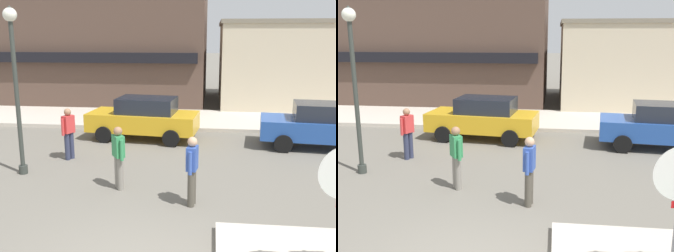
# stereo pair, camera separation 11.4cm
# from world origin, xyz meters

# --- Properties ---
(kerb_far) EXTENTS (80.00, 4.00, 0.15)m
(kerb_far) POSITION_xyz_m (0.00, 12.01, 0.07)
(kerb_far) COLOR beige
(kerb_far) RESTS_ON ground
(lamp_post) EXTENTS (0.36, 0.36, 4.54)m
(lamp_post) POSITION_xyz_m (-3.99, 4.59, 2.96)
(lamp_post) COLOR #333833
(lamp_post) RESTS_ON ground
(parked_car_nearest) EXTENTS (4.16, 2.20, 1.56)m
(parked_car_nearest) POSITION_xyz_m (-1.26, 8.72, 0.81)
(parked_car_nearest) COLOR gold
(parked_car_nearest) RESTS_ON ground
(parked_car_second) EXTENTS (4.16, 2.21, 1.56)m
(parked_car_second) POSITION_xyz_m (4.97, 8.19, 0.81)
(parked_car_second) COLOR #234C9E
(parked_car_second) RESTS_ON ground
(pedestrian_crossing_near) EXTENTS (0.27, 0.56, 1.61)m
(pedestrian_crossing_near) POSITION_xyz_m (0.82, 3.04, 0.87)
(pedestrian_crossing_near) COLOR #4C473D
(pedestrian_crossing_near) RESTS_ON ground
(pedestrian_crossing_far) EXTENTS (0.38, 0.51, 1.61)m
(pedestrian_crossing_far) POSITION_xyz_m (-1.05, 3.80, 0.87)
(pedestrian_crossing_far) COLOR gray
(pedestrian_crossing_far) RESTS_ON ground
(pedestrian_kerb_side) EXTENTS (0.35, 0.54, 1.61)m
(pedestrian_kerb_side) POSITION_xyz_m (-3.16, 6.02, 0.87)
(pedestrian_kerb_side) COLOR #2D334C
(pedestrian_kerb_side) RESTS_ON ground
(building_corner_shop) EXTENTS (11.72, 8.18, 8.39)m
(building_corner_shop) POSITION_xyz_m (-4.91, 17.85, 4.20)
(building_corner_shop) COLOR brown
(building_corner_shop) RESTS_ON ground
(building_storefront_left_near) EXTENTS (8.87, 7.93, 4.53)m
(building_storefront_left_near) POSITION_xyz_m (6.00, 17.56, 2.27)
(building_storefront_left_near) COLOR beige
(building_storefront_left_near) RESTS_ON ground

